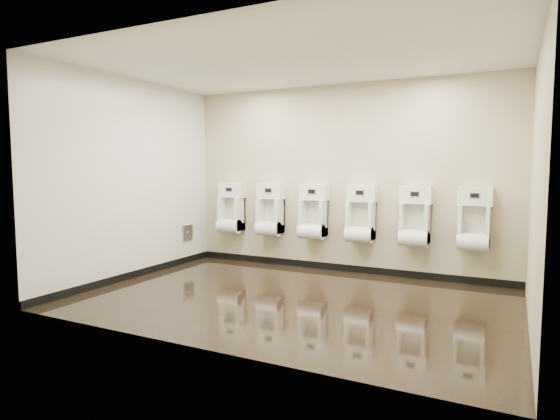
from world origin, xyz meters
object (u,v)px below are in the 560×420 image
at_px(urinal_3, 361,218).
at_px(urinal_4, 415,221).
at_px(urinal_1, 270,214).
at_px(access_panel, 187,232).
at_px(urinal_0, 231,212).
at_px(urinal_5, 474,224).
at_px(urinal_2, 313,216).

relative_size(urinal_3, urinal_4, 1.00).
distance_m(urinal_1, urinal_4, 2.26).
bearing_deg(urinal_1, urinal_4, 0.00).
height_order(access_panel, urinal_0, urinal_0).
xyz_separation_m(urinal_0, urinal_5, (3.75, 0.00, 0.00)).
distance_m(urinal_1, urinal_5, 3.02).
bearing_deg(urinal_3, urinal_2, 180.00).
bearing_deg(urinal_4, urinal_1, 180.00).
xyz_separation_m(urinal_1, urinal_4, (2.26, 0.00, 0.00)).
relative_size(urinal_2, urinal_3, 1.00).
xyz_separation_m(urinal_2, urinal_3, (0.75, 0.00, 0.00)).
bearing_deg(access_panel, urinal_2, 11.03).
xyz_separation_m(access_panel, urinal_3, (2.82, 0.40, 0.34)).
height_order(access_panel, urinal_4, urinal_4).
height_order(urinal_0, urinal_2, same).
bearing_deg(urinal_5, urinal_3, 180.00).
distance_m(urinal_2, urinal_5, 2.27).
bearing_deg(urinal_1, access_panel, -163.10).
bearing_deg(urinal_0, urinal_3, 0.00).
height_order(urinal_1, urinal_2, same).
relative_size(urinal_4, urinal_5, 1.00).
relative_size(urinal_1, urinal_5, 1.00).
bearing_deg(access_panel, urinal_0, 34.11).
bearing_deg(access_panel, urinal_4, 6.42).
relative_size(access_panel, urinal_5, 0.30).
bearing_deg(urinal_4, access_panel, -173.58).
bearing_deg(urinal_0, urinal_2, 0.00).
xyz_separation_m(urinal_3, urinal_4, (0.77, 0.00, 0.00)).
xyz_separation_m(urinal_2, urinal_5, (2.27, 0.00, 0.00)).
bearing_deg(urinal_0, urinal_1, 0.00).
distance_m(access_panel, urinal_2, 2.14).
distance_m(access_panel, urinal_1, 1.43).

